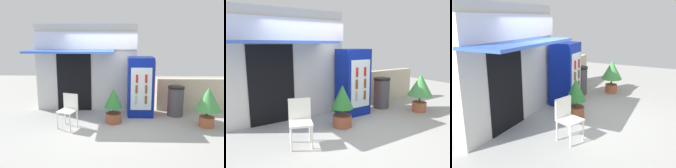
# 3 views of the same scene
# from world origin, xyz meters

# --- Properties ---
(ground) EXTENTS (16.00, 16.00, 0.00)m
(ground) POSITION_xyz_m (0.00, 0.00, 0.00)
(ground) COLOR #A3A39E
(storefront_building) EXTENTS (3.32, 1.32, 2.79)m
(storefront_building) POSITION_xyz_m (-0.70, 1.49, 1.45)
(storefront_building) COLOR silver
(storefront_building) RESTS_ON ground
(drink_cooler) EXTENTS (0.78, 0.72, 1.80)m
(drink_cooler) POSITION_xyz_m (1.05, 0.93, 0.90)
(drink_cooler) COLOR navy
(drink_cooler) RESTS_ON ground
(plastic_chair) EXTENTS (0.55, 0.56, 0.90)m
(plastic_chair) POSITION_xyz_m (-0.97, -0.06, 0.52)
(plastic_chair) COLOR white
(plastic_chair) RESTS_ON ground
(potted_plant_near_shop) EXTENTS (0.52, 0.52, 1.00)m
(potted_plant_near_shop) POSITION_xyz_m (0.24, 0.26, 0.57)
(potted_plant_near_shop) COLOR #995138
(potted_plant_near_shop) RESTS_ON ground
(potted_plant_curbside) EXTENTS (0.69, 0.69, 1.09)m
(potted_plant_curbside) POSITION_xyz_m (2.78, 0.03, 0.70)
(potted_plant_curbside) COLOR #AD5B3D
(potted_plant_curbside) RESTS_ON ground
(trash_bin) EXTENTS (0.50, 0.50, 0.92)m
(trash_bin) POSITION_xyz_m (2.13, 0.92, 0.46)
(trash_bin) COLOR #47474C
(trash_bin) RESTS_ON ground
(stone_boundary_wall) EXTENTS (2.41, 0.22, 1.05)m
(stone_boundary_wall) POSITION_xyz_m (2.84, 1.53, 0.52)
(stone_boundary_wall) COLOR beige
(stone_boundary_wall) RESTS_ON ground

